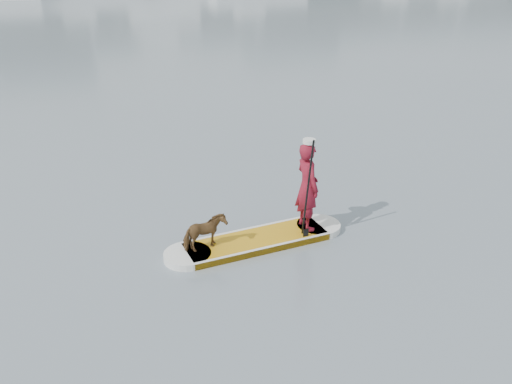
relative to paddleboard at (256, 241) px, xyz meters
name	(u,v)px	position (x,y,z in m)	size (l,w,h in m)	color
paddleboard	(256,241)	(0.00, 0.00, 0.00)	(3.29, 1.01, 0.12)	#C38912
paddler	(307,186)	(0.98, 0.08, 0.86)	(0.58, 0.38, 1.60)	maroon
white_cap	(309,141)	(0.98, 0.08, 1.70)	(0.22, 0.22, 0.07)	silver
dog	(205,233)	(-0.93, -0.08, 0.37)	(0.33, 0.73, 0.61)	brown
paddle	(307,201)	(0.84, -0.23, 0.74)	(0.10, 0.30, 2.00)	black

